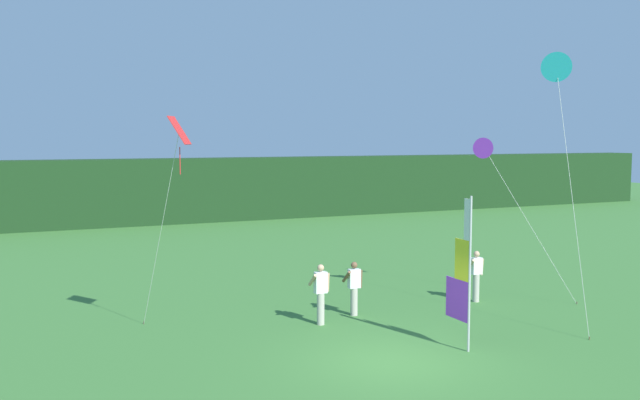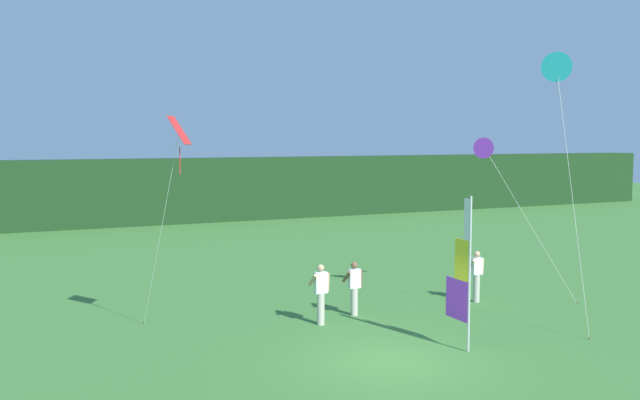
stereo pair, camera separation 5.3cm
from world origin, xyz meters
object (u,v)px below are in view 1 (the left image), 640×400
banner_flag (463,276)px  person_mid_field (321,292)px  kite_red_diamond_1 (178,141)px  kite_purple_delta_2 (484,149)px  person_near_banner (354,287)px  person_far_left (476,275)px  kite_cyan_delta_0 (556,67)px

banner_flag → person_mid_field: 4.39m
kite_red_diamond_1 → kite_purple_delta_2: size_ratio=1.10×
person_mid_field → kite_red_diamond_1: (-4.13, -0.24, 4.37)m
person_near_banner → kite_red_diamond_1: size_ratio=0.28×
banner_flag → person_near_banner: 4.35m
person_near_banner → kite_red_diamond_1: bearing=-172.0°
person_mid_field → kite_red_diamond_1: kite_red_diamond_1 is taller
person_mid_field → person_far_left: bearing=4.4°
person_far_left → kite_purple_delta_2: kite_purple_delta_2 is taller
person_mid_field → kite_red_diamond_1: size_ratio=0.30×
kite_cyan_delta_0 → kite_purple_delta_2: bearing=84.3°
banner_flag → kite_cyan_delta_0: bearing=14.8°
banner_flag → kite_cyan_delta_0: kite_cyan_delta_0 is taller
person_near_banner → kite_red_diamond_1: 7.11m
kite_cyan_delta_0 → kite_purple_delta_2: (0.36, 3.64, -2.37)m
person_near_banner → kite_cyan_delta_0: bearing=-32.6°
person_near_banner → kite_cyan_delta_0: kite_cyan_delta_0 is taller
person_near_banner → person_mid_field: (-1.36, -0.54, 0.07)m
kite_cyan_delta_0 → kite_purple_delta_2: kite_cyan_delta_0 is taller
kite_purple_delta_2 → person_mid_field: bearing=-170.6°
person_mid_field → kite_cyan_delta_0: (6.20, -2.56, 6.46)m
banner_flag → kite_red_diamond_1: size_ratio=0.67×
banner_flag → kite_purple_delta_2: (4.20, 4.66, 3.14)m
person_near_banner → kite_purple_delta_2: bearing=6.0°
kite_cyan_delta_0 → person_near_banner: bearing=147.4°
person_far_left → kite_cyan_delta_0: kite_cyan_delta_0 is taller
banner_flag → kite_purple_delta_2: size_ratio=0.73×
person_near_banner → person_mid_field: 1.47m
banner_flag → kite_purple_delta_2: bearing=48.0°
kite_red_diamond_1 → kite_purple_delta_2: 10.78m
kite_cyan_delta_0 → kite_red_diamond_1: size_ratio=1.32×
banner_flag → person_near_banner: size_ratio=2.40×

